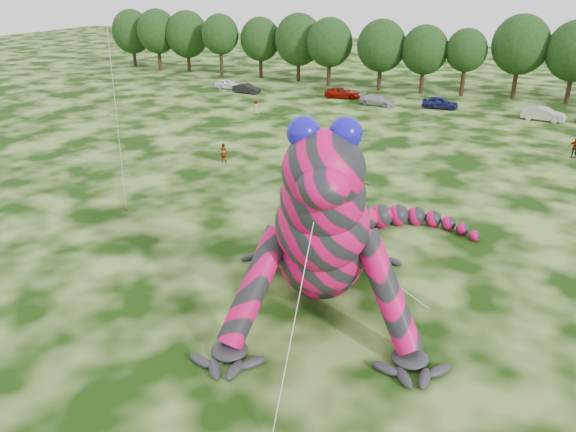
# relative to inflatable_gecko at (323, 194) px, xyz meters

# --- Properties ---
(ground) EXTENTS (240.00, 240.00, 0.00)m
(ground) POSITION_rel_inflatable_gecko_xyz_m (-2.43, -4.01, -5.07)
(ground) COLOR #16330A
(ground) RESTS_ON ground
(inflatable_gecko) EXTENTS (23.28, 25.11, 10.15)m
(inflatable_gecko) POSITION_rel_inflatable_gecko_xyz_m (0.00, 0.00, 0.00)
(inflatable_gecko) COLOR #CA0851
(inflatable_gecko) RESTS_ON ground
(tree_0) EXTENTS (6.91, 6.22, 9.51)m
(tree_0) POSITION_rel_inflatable_gecko_xyz_m (-56.99, 55.23, -0.32)
(tree_0) COLOR black
(tree_0) RESTS_ON ground
(tree_1) EXTENTS (6.74, 6.07, 9.81)m
(tree_1) POSITION_rel_inflatable_gecko_xyz_m (-50.78, 54.05, -0.17)
(tree_1) COLOR black
(tree_1) RESTS_ON ground
(tree_2) EXTENTS (7.04, 6.34, 9.64)m
(tree_2) POSITION_rel_inflatable_gecko_xyz_m (-45.45, 54.76, -0.25)
(tree_2) COLOR black
(tree_2) RESTS_ON ground
(tree_3) EXTENTS (5.81, 5.23, 9.44)m
(tree_3) POSITION_rel_inflatable_gecko_xyz_m (-38.14, 53.06, -0.35)
(tree_3) COLOR black
(tree_3) RESTS_ON ground
(tree_4) EXTENTS (6.22, 5.60, 9.06)m
(tree_4) POSITION_rel_inflatable_gecko_xyz_m (-32.07, 54.71, -0.55)
(tree_4) COLOR black
(tree_4) RESTS_ON ground
(tree_5) EXTENTS (7.16, 6.44, 9.80)m
(tree_5) POSITION_rel_inflatable_gecko_xyz_m (-25.55, 54.43, -0.18)
(tree_5) COLOR black
(tree_5) RESTS_ON ground
(tree_6) EXTENTS (6.52, 5.86, 9.49)m
(tree_6) POSITION_rel_inflatable_gecko_xyz_m (-19.98, 52.68, -0.33)
(tree_6) COLOR black
(tree_6) RESTS_ON ground
(tree_7) EXTENTS (6.68, 6.01, 9.48)m
(tree_7) POSITION_rel_inflatable_gecko_xyz_m (-12.51, 52.80, -0.34)
(tree_7) COLOR black
(tree_7) RESTS_ON ground
(tree_8) EXTENTS (6.14, 5.53, 8.94)m
(tree_8) POSITION_rel_inflatable_gecko_xyz_m (-6.65, 52.98, -0.60)
(tree_8) COLOR black
(tree_8) RESTS_ON ground
(tree_9) EXTENTS (5.27, 4.74, 8.68)m
(tree_9) POSITION_rel_inflatable_gecko_xyz_m (-1.36, 53.34, -0.73)
(tree_9) COLOR black
(tree_9) RESTS_ON ground
(tree_10) EXTENTS (7.09, 6.38, 10.50)m
(tree_10) POSITION_rel_inflatable_gecko_xyz_m (4.97, 54.57, 0.18)
(tree_10) COLOR black
(tree_10) RESTS_ON ground
(tree_11) EXTENTS (7.01, 6.31, 10.07)m
(tree_11) POSITION_rel_inflatable_gecko_xyz_m (11.36, 54.19, -0.04)
(tree_11) COLOR black
(tree_11) RESTS_ON ground
(car_0) EXTENTS (4.07, 1.95, 1.34)m
(car_0) POSITION_rel_inflatable_gecko_xyz_m (-32.03, 44.74, -4.40)
(car_0) COLOR white
(car_0) RESTS_ON ground
(car_1) EXTENTS (3.94, 1.51, 1.28)m
(car_1) POSITION_rel_inflatable_gecko_xyz_m (-28.14, 42.96, -4.43)
(car_1) COLOR black
(car_1) RESTS_ON ground
(car_2) EXTENTS (5.12, 3.01, 1.34)m
(car_2) POSITION_rel_inflatable_gecko_xyz_m (-15.19, 45.56, -4.41)
(car_2) COLOR #820A04
(car_2) RESTS_ON ground
(car_3) EXTENTS (4.66, 2.41, 1.29)m
(car_3) POSITION_rel_inflatable_gecko_xyz_m (-9.86, 43.20, -4.43)
(car_3) COLOR #9DA2A6
(car_3) RESTS_ON ground
(car_4) EXTENTS (4.36, 1.99, 1.45)m
(car_4) POSITION_rel_inflatable_gecko_xyz_m (-2.46, 44.59, -4.35)
(car_4) COLOR #16174C
(car_4) RESTS_ON ground
(car_5) EXTENTS (4.69, 2.05, 1.50)m
(car_5) POSITION_rel_inflatable_gecko_xyz_m (9.06, 43.33, -4.32)
(car_5) COLOR #B9B2A8
(car_5) RESTS_ON ground
(spectator_5) EXTENTS (1.71, 0.82, 1.77)m
(spectator_5) POSITION_rel_inflatable_gecko_xyz_m (-2.10, 12.97, -4.19)
(spectator_5) COLOR gray
(spectator_5) RESTS_ON ground
(spectator_0) EXTENTS (0.69, 0.52, 1.70)m
(spectator_0) POSITION_rel_inflatable_gecko_xyz_m (-15.25, 15.54, -4.22)
(spectator_0) COLOR gray
(spectator_0) RESTS_ON ground
(spectator_3) EXTENTS (1.11, 0.54, 1.84)m
(spectator_3) POSITION_rel_inflatable_gecko_xyz_m (12.15, 29.91, -4.15)
(spectator_3) COLOR gray
(spectator_3) RESTS_ON ground
(spectator_1) EXTENTS (1.01, 1.02, 1.66)m
(spectator_1) POSITION_rel_inflatable_gecko_xyz_m (-5.98, 17.19, -4.24)
(spectator_1) COLOR gray
(spectator_1) RESTS_ON ground
(spectator_4) EXTENTS (0.92, 0.76, 1.63)m
(spectator_4) POSITION_rel_inflatable_gecko_xyz_m (-21.22, 32.70, -4.26)
(spectator_4) COLOR gray
(spectator_4) RESTS_ON ground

